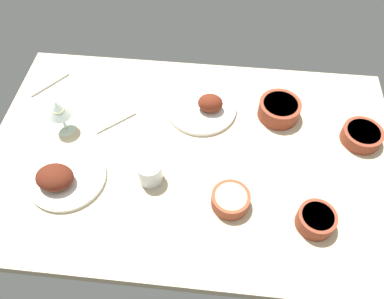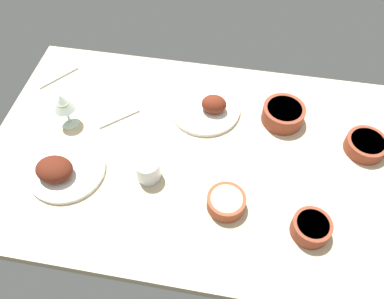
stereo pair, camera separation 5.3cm
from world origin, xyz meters
TOP-DOWN VIEW (x-y plane):
  - dining_table at (0.00, 0.00)cm, footprint 140.00×90.00cm
  - plate_near_viewer at (-40.13, -15.50)cm, footprint 25.25×25.25cm
  - plate_far_side at (2.31, 19.92)cm, footprint 25.85×25.85cm
  - bowl_soup at (39.09, -22.25)cm, footprint 11.41×11.41cm
  - bowl_pasta at (29.52, 20.21)cm, footprint 14.91×14.91cm
  - bowl_potatoes at (13.75, -18.07)cm, footprint 11.85×11.85cm
  - bowl_cream at (57.65, 11.75)cm, footprint 13.62×13.62cm
  - wine_glass at (-45.75, 5.77)cm, footprint 7.60×7.60cm
  - water_tumbler at (-12.21, -11.60)cm, footprint 7.92×7.92cm
  - fork_loose at (-58.51, 26.65)cm, footprint 11.24×14.09cm
  - spoon_loose at (-28.65, 10.24)cm, footprint 12.64×11.38cm

SIDE VIEW (x-z plane):
  - dining_table at x=0.00cm, z-range 0.00..4.00cm
  - fork_loose at x=-58.51cm, z-range 4.00..4.80cm
  - spoon_loose at x=-28.65cm, z-range 4.00..4.80cm
  - plate_far_side at x=2.31cm, z-range 1.96..9.79cm
  - plate_near_viewer at x=-40.13cm, z-range 2.50..10.37cm
  - bowl_cream at x=57.65cm, z-range 4.23..9.06cm
  - bowl_potatoes at x=13.75cm, z-range 4.23..9.09cm
  - bowl_soup at x=39.09cm, z-range 4.25..9.74cm
  - bowl_pasta at x=29.52cm, z-range 4.26..10.61cm
  - water_tumbler at x=-12.21cm, z-range 4.00..11.81cm
  - wine_glass at x=-45.75cm, z-range 6.93..20.93cm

